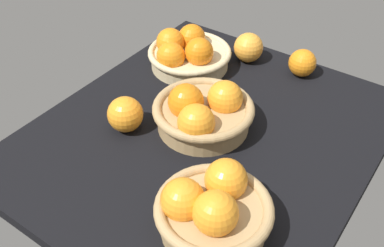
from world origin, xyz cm
name	(u,v)px	position (x,y,z in cm)	size (l,w,h in cm)	color
market_tray	(206,136)	(0.00, 0.00, 1.50)	(84.00, 72.00, 3.00)	black
basket_near_left	(212,209)	(-21.91, -15.80, 7.96)	(21.51, 21.51, 11.95)	tan
basket_far_right	(187,53)	(20.07, 19.74, 7.20)	(22.83, 22.83, 10.58)	#D3BC8C
basket_center	(203,112)	(0.76, 1.41, 7.56)	(23.43, 23.43, 11.32)	tan
loose_orange_front_gap	(248,47)	(32.52, 7.65, 7.09)	(8.18, 8.18, 8.18)	#F49E33
loose_orange_back_gap	(302,63)	(34.40, -7.77, 6.69)	(7.38, 7.38, 7.38)	orange
loose_orange_side_gap	(125,114)	(-9.69, 15.71, 7.14)	(8.28, 8.28, 8.28)	orange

